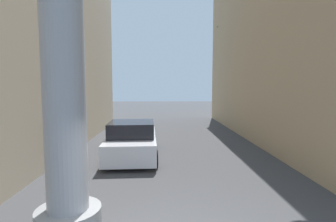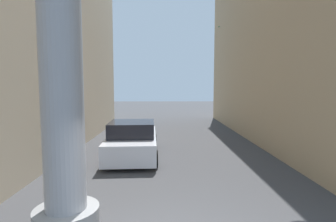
{
  "view_description": "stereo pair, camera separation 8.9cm",
  "coord_description": "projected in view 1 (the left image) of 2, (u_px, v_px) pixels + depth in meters",
  "views": [
    {
      "loc": [
        -0.21,
        -4.14,
        3.0
      ],
      "look_at": [
        0.0,
        5.7,
        2.11
      ],
      "focal_mm": 28.0,
      "sensor_mm": 36.0,
      "label": 1
    },
    {
      "loc": [
        -0.12,
        -4.15,
        3.0
      ],
      "look_at": [
        0.0,
        5.7,
        2.11
      ],
      "focal_mm": 28.0,
      "sensor_mm": 36.0,
      "label": 2
    }
  ],
  "objects": [
    {
      "name": "ground_plane",
      "position": [
        166.0,
        142.0,
        14.36
      ],
      "size": [
        83.06,
        83.06,
        0.0
      ],
      "primitive_type": "plane",
      "color": "#424244"
    },
    {
      "name": "car_lead",
      "position": [
        132.0,
        140.0,
        11.33
      ],
      "size": [
        2.31,
        4.83,
        1.56
      ],
      "color": "black",
      "rests_on": "ground"
    },
    {
      "name": "building_right",
      "position": [
        325.0,
        24.0,
        14.43
      ],
      "size": [
        8.41,
        22.2,
        12.89
      ],
      "color": "tan",
      "rests_on": "ground"
    },
    {
      "name": "pedestrian_far_left",
      "position": [
        91.0,
        116.0,
        18.62
      ],
      "size": [
        0.42,
        0.42,
        1.68
      ],
      "color": "black",
      "rests_on": "ground"
    },
    {
      "name": "palm_tree_far_right",
      "position": [
        232.0,
        58.0,
        23.52
      ],
      "size": [
        3.15,
        3.14,
        8.99
      ],
      "color": "brown",
      "rests_on": "ground"
    },
    {
      "name": "street_lamp",
      "position": [
        323.0,
        46.0,
        9.11
      ],
      "size": [
        2.37,
        0.28,
        7.38
      ],
      "color": "#59595E",
      "rests_on": "ground"
    }
  ]
}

